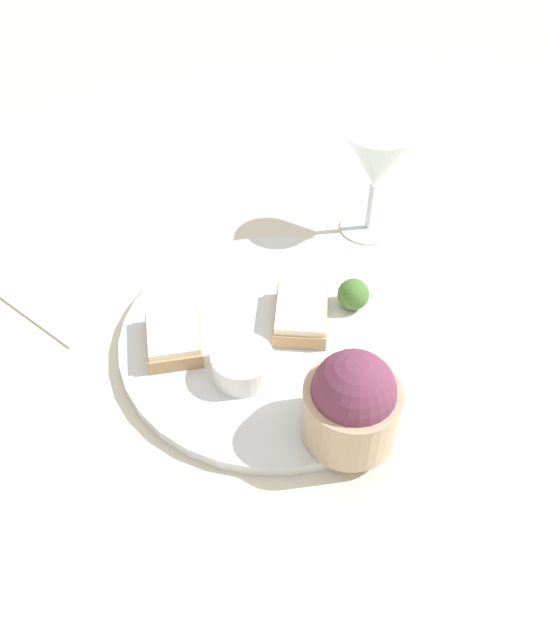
{
  "coord_description": "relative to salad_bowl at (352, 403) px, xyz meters",
  "views": [
    {
      "loc": [
        -0.41,
        -0.23,
        0.51
      ],
      "look_at": [
        0.0,
        0.0,
        0.03
      ],
      "focal_mm": 35.0,
      "sensor_mm": 36.0,
      "label": 1
    }
  ],
  "objects": [
    {
      "name": "ground_plane",
      "position": [
        0.08,
        0.12,
        -0.06
      ],
      "size": [
        4.0,
        4.0,
        0.0
      ],
      "primitive_type": "plane",
      "color": "beige"
    },
    {
      "name": "dinner_plate",
      "position": [
        0.08,
        0.12,
        -0.05
      ],
      "size": [
        0.34,
        0.34,
        0.01
      ],
      "color": "silver",
      "rests_on": "ground_plane"
    },
    {
      "name": "salad_bowl",
      "position": [
        0.0,
        0.0,
        0.0
      ],
      "size": [
        0.09,
        0.09,
        0.1
      ],
      "color": "tan",
      "rests_on": "dinner_plate"
    },
    {
      "name": "sauce_ramekin",
      "position": [
        0.01,
        0.13,
        -0.03
      ],
      "size": [
        0.06,
        0.06,
        0.03
      ],
      "color": "white",
      "rests_on": "dinner_plate"
    },
    {
      "name": "cheese_toast_near",
      "position": [
        0.11,
        0.11,
        -0.03
      ],
      "size": [
        0.1,
        0.09,
        0.03
      ],
      "color": "tan",
      "rests_on": "dinner_plate"
    },
    {
      "name": "cheese_toast_far",
      "position": [
        0.01,
        0.21,
        -0.03
      ],
      "size": [
        0.1,
        0.09,
        0.03
      ],
      "color": "tan",
      "rests_on": "dinner_plate"
    },
    {
      "name": "wine_glass",
      "position": [
        0.32,
        0.11,
        0.04
      ],
      "size": [
        0.09,
        0.09,
        0.14
      ],
      "color": "silver",
      "rests_on": "ground_plane"
    },
    {
      "name": "garnish",
      "position": [
        0.16,
        0.07,
        -0.03
      ],
      "size": [
        0.04,
        0.04,
        0.04
      ],
      "color": "#477533",
      "rests_on": "dinner_plate"
    },
    {
      "name": "fork",
      "position": [
        -0.02,
        0.4,
        -0.06
      ],
      "size": [
        0.04,
        0.17,
        0.01
      ],
      "color": "silver",
      "rests_on": "ground_plane"
    }
  ]
}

